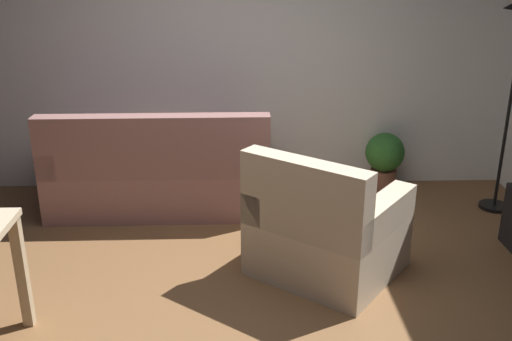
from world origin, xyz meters
name	(u,v)px	position (x,y,z in m)	size (l,w,h in m)	color
ground_plane	(243,309)	(0.00, 0.00, -0.01)	(5.20, 4.40, 0.02)	brown
wall_rear	(238,43)	(0.00, 2.20, 1.35)	(5.20, 0.10, 2.70)	white
couch	(160,176)	(-0.70, 1.59, 0.31)	(1.88, 0.84, 0.92)	#996B66
potted_plant	(384,158)	(1.35, 1.90, 0.33)	(0.36, 0.36, 0.57)	brown
armchair	(324,231)	(0.57, 0.43, 0.32)	(1.23, 1.22, 0.92)	beige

